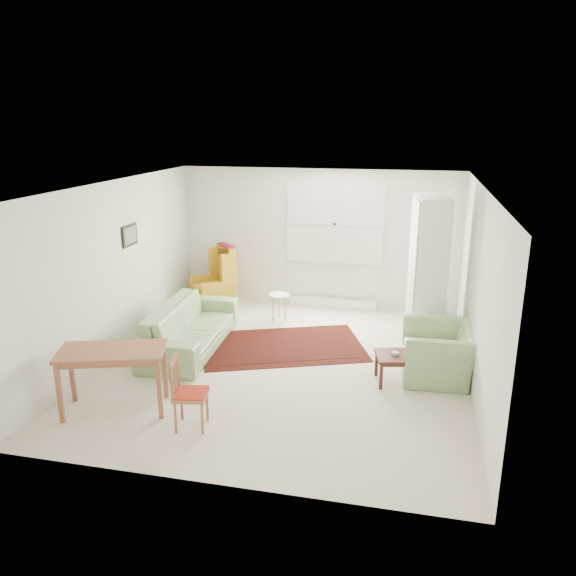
% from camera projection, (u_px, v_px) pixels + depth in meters
% --- Properties ---
extents(room, '(5.04, 5.54, 2.51)m').
position_uv_depth(room, '(288.00, 276.00, 7.71)').
color(room, beige).
rests_on(room, ground).
extents(rug, '(2.79, 2.30, 0.02)m').
position_uv_depth(rug, '(283.00, 346.00, 8.54)').
color(rug, black).
rests_on(rug, ground).
extents(sofa, '(1.01, 2.32, 0.92)m').
position_uv_depth(sofa, '(190.00, 318.00, 8.39)').
color(sofa, '#80A36C').
rests_on(sofa, ground).
extents(armchair, '(1.00, 1.13, 0.84)m').
position_uv_depth(armchair, '(439.00, 347.00, 7.44)').
color(armchair, '#80A36C').
rests_on(armchair, ground).
extents(wingback_chair, '(0.97, 0.96, 1.15)m').
position_uv_depth(wingback_chair, '(212.00, 277.00, 10.15)').
color(wingback_chair, gold).
rests_on(wingback_chair, ground).
extents(coffee_table, '(0.57, 0.57, 0.39)m').
position_uv_depth(coffee_table, '(394.00, 368.00, 7.32)').
color(coffee_table, '#431B14').
rests_on(coffee_table, ground).
extents(stool, '(0.45, 0.45, 0.47)m').
position_uv_depth(stool, '(279.00, 307.00, 9.60)').
color(stool, white).
rests_on(stool, ground).
extents(cabinet, '(0.57, 0.95, 2.26)m').
position_uv_depth(cabinet, '(428.00, 272.00, 8.41)').
color(cabinet, white).
rests_on(cabinet, ground).
extents(desk, '(1.34, 0.95, 0.77)m').
position_uv_depth(desk, '(114.00, 380.00, 6.58)').
color(desk, brown).
rests_on(desk, ground).
extents(desk_chair, '(0.42, 0.42, 0.83)m').
position_uv_depth(desk_chair, '(191.00, 393.00, 6.20)').
color(desk_chair, brown).
rests_on(desk_chair, ground).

